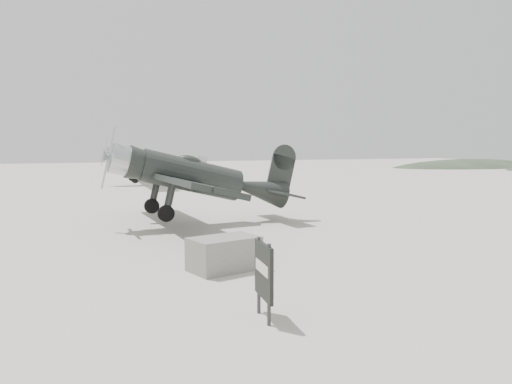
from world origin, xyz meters
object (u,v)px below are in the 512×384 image
at_px(highwing_monoplane, 152,159).
at_px(equipment_block, 224,254).
at_px(sign_board, 264,272).
at_px(lowwing_monoplane, 200,178).

relative_size(highwing_monoplane, equipment_block, 6.77).
distance_m(highwing_monoplane, sign_board, 32.37).
height_order(highwing_monoplane, sign_board, highwing_monoplane).
relative_size(lowwing_monoplane, sign_board, 7.41).
xyz_separation_m(highwing_monoplane, sign_board, (-4.36, -32.06, -1.17)).
relative_size(highwing_monoplane, sign_board, 7.85).
bearing_deg(lowwing_monoplane, equipment_block, -102.85).
bearing_deg(highwing_monoplane, lowwing_monoplane, -92.82).
bearing_deg(lowwing_monoplane, highwing_monoplane, 82.91).
distance_m(lowwing_monoplane, sign_board, 11.22).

